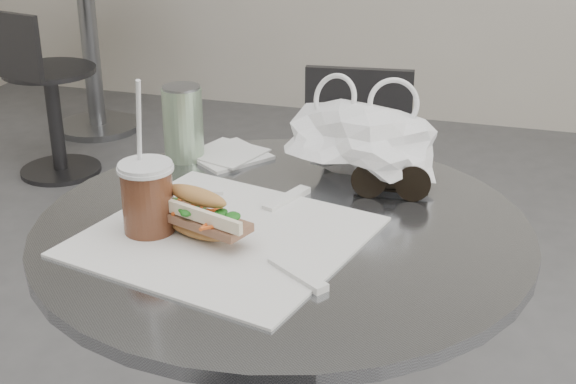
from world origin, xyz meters
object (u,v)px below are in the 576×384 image
(banh_mi, at_px, (196,214))
(drink_can, at_px, (183,123))
(iced_coffee, at_px, (147,197))
(bg_chair, at_px, (46,103))
(sunglasses, at_px, (391,185))
(cafe_table, at_px, (283,372))
(bg_table, at_px, (89,33))
(chair_far, at_px, (350,220))

(banh_mi, relative_size, drink_can, 1.69)
(banh_mi, bearing_deg, iced_coffee, -155.93)
(bg_chair, distance_m, drink_can, 1.94)
(iced_coffee, distance_m, sunglasses, 0.40)
(cafe_table, distance_m, bg_chair, 2.21)
(bg_table, relative_size, chair_far, 1.04)
(cafe_table, distance_m, sunglasses, 0.36)
(bg_chair, distance_m, banh_mi, 2.24)
(bg_table, relative_size, banh_mi, 3.19)
(cafe_table, bearing_deg, iced_coffee, -154.67)
(chair_far, relative_size, drink_can, 5.17)
(bg_chair, bearing_deg, cafe_table, -34.62)
(chair_far, bearing_deg, cafe_table, 88.36)
(iced_coffee, bearing_deg, chair_far, 84.24)
(banh_mi, distance_m, iced_coffee, 0.08)
(chair_far, distance_m, sunglasses, 0.90)
(bg_chair, height_order, sunglasses, sunglasses)
(drink_can, bearing_deg, cafe_table, -40.00)
(bg_chair, relative_size, iced_coffee, 2.93)
(banh_mi, bearing_deg, cafe_table, 56.03)
(chair_far, bearing_deg, sunglasses, 99.53)
(iced_coffee, relative_size, drink_can, 1.74)
(bg_table, height_order, bg_chair, bg_table)
(banh_mi, distance_m, sunglasses, 0.33)
(bg_chair, height_order, drink_can, drink_can)
(cafe_table, height_order, iced_coffee, iced_coffee)
(bg_table, distance_m, drink_can, 2.43)
(bg_table, xyz_separation_m, iced_coffee, (1.42, -2.29, 0.33))
(sunglasses, relative_size, drink_can, 0.95)
(cafe_table, relative_size, sunglasses, 5.82)
(sunglasses, bearing_deg, cafe_table, -139.15)
(cafe_table, xyz_separation_m, bg_table, (-1.60, 2.20, -0.00))
(iced_coffee, xyz_separation_m, drink_can, (-0.07, 0.30, 0.01))
(cafe_table, bearing_deg, chair_far, 95.12)
(cafe_table, distance_m, bg_table, 2.72)
(chair_far, height_order, banh_mi, banh_mi)
(cafe_table, bearing_deg, banh_mi, -143.41)
(chair_far, bearing_deg, drink_can, 69.33)
(banh_mi, xyz_separation_m, iced_coffee, (-0.07, -0.01, 0.02))
(cafe_table, relative_size, banh_mi, 3.28)
(cafe_table, xyz_separation_m, bg_chair, (-1.49, 1.63, -0.15))
(cafe_table, height_order, sunglasses, sunglasses)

